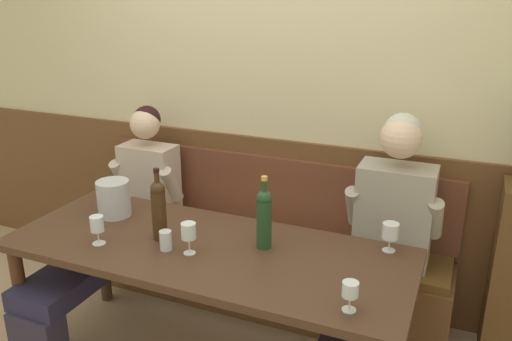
{
  "coord_description": "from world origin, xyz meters",
  "views": [
    {
      "loc": [
        1.12,
        -1.87,
        1.92
      ],
      "look_at": [
        0.14,
        0.45,
        1.05
      ],
      "focal_mm": 36.34,
      "sensor_mm": 36.0,
      "label": 1
    }
  ],
  "objects": [
    {
      "name": "wine_glass_center_front",
      "position": [
        0.84,
        0.44,
        0.83
      ],
      "size": [
        0.08,
        0.08,
        0.14
      ],
      "color": "silver",
      "rests_on": "dining_table"
    },
    {
      "name": "room_wall_back",
      "position": [
        0.0,
        1.09,
        1.4
      ],
      "size": [
        6.8,
        0.08,
        2.8
      ],
      "primitive_type": "cube",
      "color": "beige",
      "rests_on": "ground"
    },
    {
      "name": "ice_bucket",
      "position": [
        -0.65,
        0.27,
        0.83
      ],
      "size": [
        0.18,
        0.18,
        0.2
      ],
      "primitive_type": "cylinder",
      "color": "#B5BAC2",
      "rests_on": "dining_table"
    },
    {
      "name": "wine_glass_mid_right",
      "position": [
        0.78,
        -0.12,
        0.82
      ],
      "size": [
        0.07,
        0.07,
        0.13
      ],
      "color": "silver",
      "rests_on": "dining_table"
    },
    {
      "name": "wine_glass_by_bottle",
      "position": [
        -0.04,
        0.04,
        0.85
      ],
      "size": [
        0.07,
        0.07,
        0.16
      ],
      "color": "silver",
      "rests_on": "dining_table"
    },
    {
      "name": "water_tumbler_center",
      "position": [
        -0.16,
        0.03,
        0.78
      ],
      "size": [
        0.06,
        0.06,
        0.1
      ],
      "primitive_type": "cylinder",
      "color": "silver",
      "rests_on": "dining_table"
    },
    {
      "name": "dining_table",
      "position": [
        0.0,
        0.14,
        0.65
      ],
      "size": [
        2.02,
        0.79,
        0.73
      ],
      "color": "#482D1F",
      "rests_on": "ground"
    },
    {
      "name": "wood_wainscot_panel",
      "position": [
        0.0,
        1.04,
        0.52
      ],
      "size": [
        6.8,
        0.03,
        1.05
      ],
      "primitive_type": "cube",
      "color": "brown",
      "rests_on": "ground"
    },
    {
      "name": "person_right_seat",
      "position": [
        -0.78,
        0.45,
        0.6
      ],
      "size": [
        0.47,
        1.24,
        1.24
      ],
      "color": "#2E283D",
      "rests_on": "ground"
    },
    {
      "name": "wine_bottle_amber_mid",
      "position": [
        -0.25,
        0.12,
        0.9
      ],
      "size": [
        0.07,
        0.07,
        0.38
      ],
      "color": "#3C2614",
      "rests_on": "dining_table"
    },
    {
      "name": "wine_glass_right_end",
      "position": [
        -0.5,
        -0.05,
        0.83
      ],
      "size": [
        0.07,
        0.07,
        0.15
      ],
      "color": "silver",
      "rests_on": "dining_table"
    },
    {
      "name": "person_left_seat",
      "position": [
        0.8,
        0.5,
        0.66
      ],
      "size": [
        0.51,
        1.25,
        1.33
      ],
      "color": "#293330",
      "rests_on": "ground"
    },
    {
      "name": "wine_bottle_green_tall",
      "position": [
        0.27,
        0.24,
        0.89
      ],
      "size": [
        0.07,
        0.07,
        0.37
      ],
      "color": "#214123",
      "rests_on": "dining_table"
    },
    {
      "name": "wall_bench",
      "position": [
        0.0,
        0.83,
        0.28
      ],
      "size": [
        2.32,
        0.42,
        0.94
      ],
      "color": "brown",
      "rests_on": "ground"
    }
  ]
}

